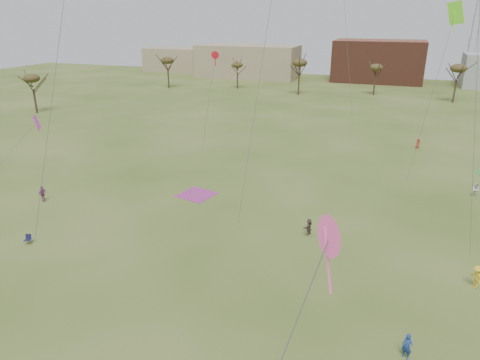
% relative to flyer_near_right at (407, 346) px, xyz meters
% --- Properties ---
extents(ground, '(260.00, 260.00, 0.00)m').
position_rel_flyer_near_right_xyz_m(ground, '(-14.42, -1.12, -0.83)').
color(ground, '#365119').
rests_on(ground, ground).
extents(flyer_near_right, '(0.72, 0.62, 1.67)m').
position_rel_flyer_near_right_xyz_m(flyer_near_right, '(0.00, 0.00, 0.00)').
color(flyer_near_right, navy).
rests_on(flyer_near_right, ground).
extents(spectator_fore_c, '(0.84, 1.54, 1.58)m').
position_rel_flyer_near_right_xyz_m(spectator_fore_c, '(-8.57, 13.33, -0.04)').
color(spectator_fore_c, brown).
rests_on(spectator_fore_c, ground).
extents(flyer_mid_b, '(1.08, 1.33, 1.80)m').
position_rel_flyer_near_right_xyz_m(flyer_mid_b, '(4.75, 9.31, 0.07)').
color(flyer_mid_b, yellow).
rests_on(flyer_mid_b, ground).
extents(spectator_mid_d, '(0.49, 1.04, 1.73)m').
position_rel_flyer_near_right_xyz_m(spectator_mid_d, '(-37.31, 11.06, 0.03)').
color(spectator_mid_d, '#8B3A86').
rests_on(spectator_mid_d, ground).
extents(spectator_mid_e, '(0.99, 0.95, 1.61)m').
position_rel_flyer_near_right_xyz_m(spectator_mid_e, '(7.07, 28.62, -0.03)').
color(spectator_mid_e, silver).
rests_on(spectator_mid_e, ground).
extents(flyer_far_b, '(0.86, 0.76, 1.48)m').
position_rel_flyer_near_right_xyz_m(flyer_far_b, '(1.32, 46.58, -0.10)').
color(flyer_far_b, '#A62D1C').
rests_on(flyer_far_b, ground).
extents(blanket_plum, '(4.36, 4.36, 0.03)m').
position_rel_flyer_near_right_xyz_m(blanket_plum, '(-22.37, 18.38, -0.83)').
color(blanket_plum, '#A93488').
rests_on(blanket_plum, ground).
extents(camp_chair_left, '(0.64, 0.67, 0.87)m').
position_rel_flyer_near_right_xyz_m(camp_chair_left, '(-31.53, 3.03, -0.57)').
color(camp_chair_left, '#16173D').
rests_on(camp_chair_left, ground).
extents(tree_line, '(117.44, 49.32, 8.91)m').
position_rel_flyer_near_right_xyz_m(tree_line, '(-17.26, 78.01, 6.25)').
color(tree_line, '#3A2B1E').
rests_on(tree_line, ground).
extents(building_tan, '(32.00, 14.00, 10.00)m').
position_rel_flyer_near_right_xyz_m(building_tan, '(-49.42, 113.88, 4.17)').
color(building_tan, '#937F60').
rests_on(building_tan, ground).
extents(building_brick, '(26.00, 16.00, 12.00)m').
position_rel_flyer_near_right_xyz_m(building_brick, '(-9.42, 118.88, 5.17)').
color(building_brick, brown).
rests_on(building_brick, ground).
extents(building_tan_west, '(20.00, 12.00, 8.00)m').
position_rel_flyer_near_right_xyz_m(building_tan_west, '(-79.42, 120.88, 3.17)').
color(building_tan_west, '#937F60').
rests_on(building_tan_west, ground).
extents(radio_tower, '(1.51, 1.72, 41.00)m').
position_rel_flyer_near_right_xyz_m(radio_tower, '(15.58, 123.88, 18.37)').
color(radio_tower, '#9EA3A8').
rests_on(radio_tower, ground).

